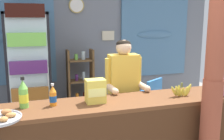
% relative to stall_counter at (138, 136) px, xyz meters
% --- Properties ---
extents(back_wall_curtained, '(5.21, 0.22, 2.53)m').
position_rel_stall_counter_xyz_m(back_wall_curtained, '(-0.09, 2.49, 0.73)').
color(back_wall_curtained, slate).
rests_on(back_wall_curtained, ground).
extents(stall_counter, '(2.88, 0.55, 0.95)m').
position_rel_stall_counter_xyz_m(stall_counter, '(0.00, 0.00, 0.00)').
color(stall_counter, brown).
rests_on(stall_counter, ground).
extents(timber_post, '(0.22, 0.20, 2.44)m').
position_rel_stall_counter_xyz_m(timber_post, '(0.66, -0.30, 0.58)').
color(timber_post, brown).
rests_on(timber_post, ground).
extents(drink_fridge, '(0.67, 0.67, 2.03)m').
position_rel_stall_counter_xyz_m(drink_fridge, '(-1.09, 1.95, 0.52)').
color(drink_fridge, black).
rests_on(drink_fridge, ground).
extents(bottle_shelf_rack, '(0.48, 0.28, 1.27)m').
position_rel_stall_counter_xyz_m(bottle_shelf_rack, '(-0.22, 2.20, 0.08)').
color(bottle_shelf_rack, brown).
rests_on(bottle_shelf_rack, ground).
extents(plastic_lawn_chair, '(0.61, 0.61, 0.86)m').
position_rel_stall_counter_xyz_m(plastic_lawn_chair, '(0.74, 1.36, -0.09)').
color(plastic_lawn_chair, '#3884D6').
rests_on(plastic_lawn_chair, ground).
extents(shopkeeper, '(0.48, 0.42, 1.56)m').
position_rel_stall_counter_xyz_m(shopkeeper, '(0.05, 0.60, 0.39)').
color(shopkeeper, '#28282D').
rests_on(shopkeeper, ground).
extents(soda_bottle_lime_soda, '(0.09, 0.09, 0.31)m').
position_rel_stall_counter_xyz_m(soda_bottle_lime_soda, '(-1.13, 0.19, 0.50)').
color(soda_bottle_lime_soda, '#75C64C').
rests_on(soda_bottle_lime_soda, stall_counter).
extents(soda_bottle_orange_soda, '(0.07, 0.07, 0.23)m').
position_rel_stall_counter_xyz_m(soda_bottle_orange_soda, '(-0.86, 0.16, 0.47)').
color(soda_bottle_orange_soda, orange).
rests_on(soda_bottle_orange_soda, stall_counter).
extents(snack_box_wafer, '(0.19, 0.11, 0.20)m').
position_rel_stall_counter_xyz_m(snack_box_wafer, '(0.98, -0.02, 0.47)').
color(snack_box_wafer, '#B76699').
rests_on(snack_box_wafer, stall_counter).
extents(snack_box_instant_noodle, '(0.20, 0.15, 0.25)m').
position_rel_stall_counter_xyz_m(snack_box_instant_noodle, '(-0.43, 0.13, 0.49)').
color(snack_box_instant_noodle, '#EAD14C').
rests_on(snack_box_instant_noodle, stall_counter).
extents(banana_bunch, '(0.28, 0.06, 0.16)m').
position_rel_stall_counter_xyz_m(banana_bunch, '(0.54, 0.07, 0.43)').
color(banana_bunch, '#DBCC42').
rests_on(banana_bunch, stall_counter).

